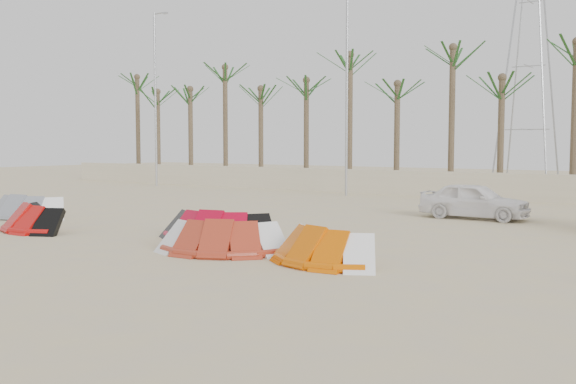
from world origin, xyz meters
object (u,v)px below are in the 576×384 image
Objects in this scene: kite_red_mid at (223,224)px; car at (474,201)px; kite_red_left at (42,216)px; kite_orange at (327,244)px; kite_grey at (31,206)px; kite_red_right at (230,236)px.

kite_red_mid is 0.95× the size of car.
kite_orange is (10.28, 0.26, -0.00)m from kite_red_left.
kite_grey is 11.11m from kite_red_right.
kite_red_right is (7.61, 0.04, -0.00)m from kite_red_left.
kite_red_left is at bearing -179.70° from kite_red_right.
kite_grey is 16.15m from car.
kite_red_mid is 4.48m from kite_orange.
kite_red_mid is at bearing 154.78° from car.
kite_red_right is 10.86m from car.
car is at bearing 32.83° from kite_grey.
kite_red_left is 0.94× the size of car.
car is at bearing 64.88° from kite_red_mid.
kite_orange is 10.33m from car.
kite_orange is at bearing 4.63° from kite_red_right.
kite_red_mid is at bearing -1.12° from kite_grey.
kite_red_left is (3.35, -1.83, -0.00)m from kite_grey.
kite_red_right is at bearing -45.36° from kite_red_mid.
kite_grey and kite_red_right have the same top height.
kite_red_mid is 2.26m from kite_red_right.
kite_red_right is (10.96, -1.79, -0.00)m from kite_grey.
kite_grey is 3.82m from kite_red_left.
kite_grey is at bearing 173.42° from kite_orange.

